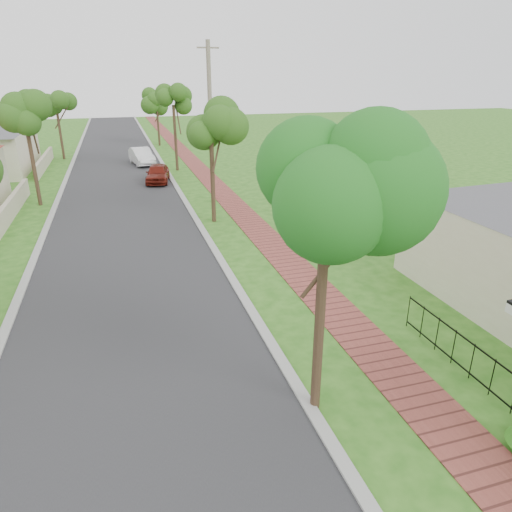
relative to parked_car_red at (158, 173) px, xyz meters
name	(u,v)px	position (x,y,z in m)	size (l,w,h in m)	color
ground	(308,463)	(0.38, -26.05, -0.63)	(160.00, 160.00, 0.00)	#275E16
road	(122,208)	(-2.62, -6.05, -0.63)	(7.00, 120.00, 0.02)	#28282B
kerb_right	(186,203)	(1.03, -6.05, -0.63)	(0.30, 120.00, 0.10)	#9E9E99
kerb_left	(53,213)	(-6.27, -6.05, -0.63)	(0.30, 120.00, 0.10)	#9E9E99
sidewalk	(229,200)	(3.63, -6.05, -0.63)	(1.50, 120.00, 0.03)	brown
street_trees	(114,115)	(-2.50, 0.80, 3.91)	(10.70, 37.65, 5.89)	#382619
parked_car_red	(158,173)	(0.00, 0.00, 0.00)	(1.48, 3.68, 1.25)	maroon
parked_car_white	(142,156)	(-0.62, 7.24, 0.05)	(1.43, 4.09, 1.35)	white
near_tree	(327,201)	(1.18, -24.55, 4.22)	(2.36, 2.36, 6.07)	#382619
utility_pole	(211,124)	(2.68, -6.05, 3.82)	(1.20, 0.24, 8.77)	gray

